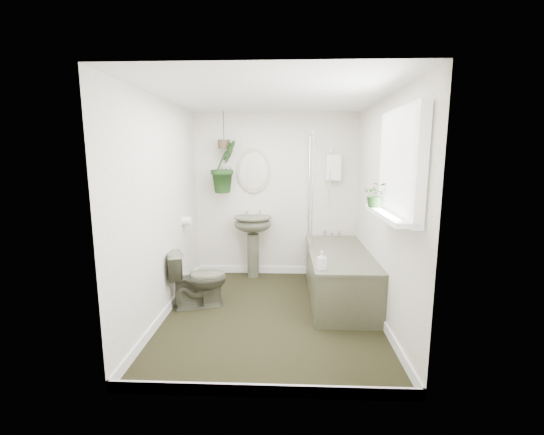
{
  "coord_description": "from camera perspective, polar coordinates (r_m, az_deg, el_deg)",
  "views": [
    {
      "loc": [
        0.16,
        -3.75,
        1.73
      ],
      "look_at": [
        0.0,
        0.15,
        1.05
      ],
      "focal_mm": 24.0,
      "sensor_mm": 36.0,
      "label": 1
    }
  ],
  "objects": [
    {
      "name": "floor",
      "position": [
        4.14,
        -0.09,
        -14.99
      ],
      "size": [
        2.3,
        2.8,
        0.02
      ],
      "primitive_type": "cube",
      "color": "#2D2C18",
      "rests_on": "ground"
    },
    {
      "name": "ceiling",
      "position": [
        3.8,
        -0.1,
        18.67
      ],
      "size": [
        2.3,
        2.8,
        0.02
      ],
      "primitive_type": "cube",
      "color": "white",
      "rests_on": "ground"
    },
    {
      "name": "wall_back",
      "position": [
        5.2,
        0.57,
        3.48
      ],
      "size": [
        2.3,
        0.02,
        2.3
      ],
      "primitive_type": "cube",
      "color": "white",
      "rests_on": "ground"
    },
    {
      "name": "wall_front",
      "position": [
        2.42,
        -1.53,
        -4.03
      ],
      "size": [
        2.3,
        0.02,
        2.3
      ],
      "primitive_type": "cube",
      "color": "white",
      "rests_on": "ground"
    },
    {
      "name": "wall_left",
      "position": [
        4.02,
        -16.86,
        1.15
      ],
      "size": [
        0.02,
        2.8,
        2.3
      ],
      "primitive_type": "cube",
      "color": "white",
      "rests_on": "ground"
    },
    {
      "name": "wall_right",
      "position": [
        3.92,
        17.09,
        0.94
      ],
      "size": [
        0.02,
        2.8,
        2.3
      ],
      "primitive_type": "cube",
      "color": "white",
      "rests_on": "ground"
    },
    {
      "name": "skirting",
      "position": [
        4.11,
        -0.09,
        -14.23
      ],
      "size": [
        2.3,
        2.8,
        0.1
      ],
      "primitive_type": "cube",
      "color": "white",
      "rests_on": "floor"
    },
    {
      "name": "bathtub",
      "position": [
        4.53,
        10.47,
        -8.81
      ],
      "size": [
        0.72,
        1.72,
        0.58
      ],
      "primitive_type": null,
      "color": "#484937",
      "rests_on": "floor"
    },
    {
      "name": "bath_screen",
      "position": [
        4.77,
        6.08,
        4.42
      ],
      "size": [
        0.04,
        0.72,
        1.4
      ],
      "primitive_type": null,
      "color": "silver",
      "rests_on": "bathtub"
    },
    {
      "name": "shower_box",
      "position": [
        5.13,
        9.6,
        7.74
      ],
      "size": [
        0.2,
        0.1,
        0.35
      ],
      "primitive_type": "cube",
      "color": "white",
      "rests_on": "wall_back"
    },
    {
      "name": "oval_mirror",
      "position": [
        5.15,
        -2.94,
        7.32
      ],
      "size": [
        0.46,
        0.03,
        0.62
      ],
      "primitive_type": "ellipsoid",
      "color": "#B0A28D",
      "rests_on": "wall_back"
    },
    {
      "name": "wall_sconce",
      "position": [
        5.19,
        -7.36,
        6.17
      ],
      "size": [
        0.04,
        0.04,
        0.22
      ],
      "primitive_type": "cylinder",
      "color": "black",
      "rests_on": "wall_back"
    },
    {
      "name": "toilet_roll_holder",
      "position": [
        4.7,
        -13.24,
        -0.55
      ],
      "size": [
        0.11,
        0.11,
        0.11
      ],
      "primitive_type": "cylinder",
      "rotation": [
        0.0,
        1.57,
        0.0
      ],
      "color": "white",
      "rests_on": "wall_left"
    },
    {
      "name": "window_recess",
      "position": [
        3.19,
        19.49,
        7.88
      ],
      "size": [
        0.08,
        1.0,
        0.9
      ],
      "primitive_type": "cube",
      "color": "white",
      "rests_on": "wall_right"
    },
    {
      "name": "window_sill",
      "position": [
        3.21,
        17.86,
        0.43
      ],
      "size": [
        0.18,
        1.0,
        0.04
      ],
      "primitive_type": "cube",
      "color": "white",
      "rests_on": "wall_right"
    },
    {
      "name": "window_blinds",
      "position": [
        3.18,
        18.71,
        7.91
      ],
      "size": [
        0.01,
        0.86,
        0.76
      ],
      "primitive_type": "cube",
      "color": "white",
      "rests_on": "wall_right"
    },
    {
      "name": "toilet",
      "position": [
        4.3,
        -11.54,
        -9.34
      ],
      "size": [
        0.73,
        0.55,
        0.66
      ],
      "primitive_type": "imported",
      "rotation": [
        0.0,
        0.0,
        1.89
      ],
      "color": "#484937",
      "rests_on": "floor"
    },
    {
      "name": "pedestal_sink",
      "position": [
        5.16,
        -2.98,
        -4.59
      ],
      "size": [
        0.54,
        0.47,
        0.88
      ],
      "primitive_type": null,
      "rotation": [
        0.0,
        0.0,
        0.05
      ],
      "color": "#484937",
      "rests_on": "floor"
    },
    {
      "name": "sill_plant",
      "position": [
        3.47,
        15.88,
        3.46
      ],
      "size": [
        0.24,
        0.22,
        0.23
      ],
      "primitive_type": "imported",
      "rotation": [
        0.0,
        0.0,
        -0.21
      ],
      "color": "black",
      "rests_on": "window_sill"
    },
    {
      "name": "hanging_plant",
      "position": [
        5.08,
        -7.48,
        7.95
      ],
      "size": [
        0.49,
        0.51,
        0.72
      ],
      "primitive_type": "imported",
      "rotation": [
        0.0,
        0.0,
        0.91
      ],
      "color": "black",
      "rests_on": "ceiling"
    },
    {
      "name": "soap_bottle",
      "position": [
        3.73,
        7.78,
        -6.66
      ],
      "size": [
        0.1,
        0.1,
        0.19
      ],
      "primitive_type": "imported",
      "rotation": [
        0.0,
        0.0,
        0.26
      ],
      "color": "black",
      "rests_on": "bathtub"
    },
    {
      "name": "hanging_pot",
      "position": [
        5.08,
        -7.55,
        11.33
      ],
      "size": [
        0.16,
        0.16,
        0.12
      ],
      "primitive_type": "cylinder",
      "color": "#403723",
      "rests_on": "ceiling"
    }
  ]
}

